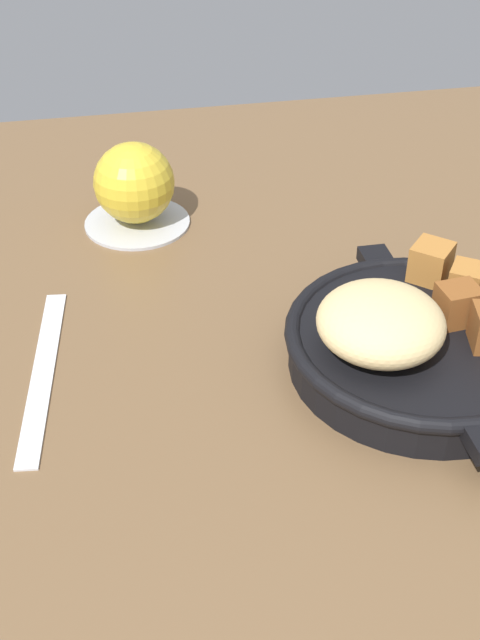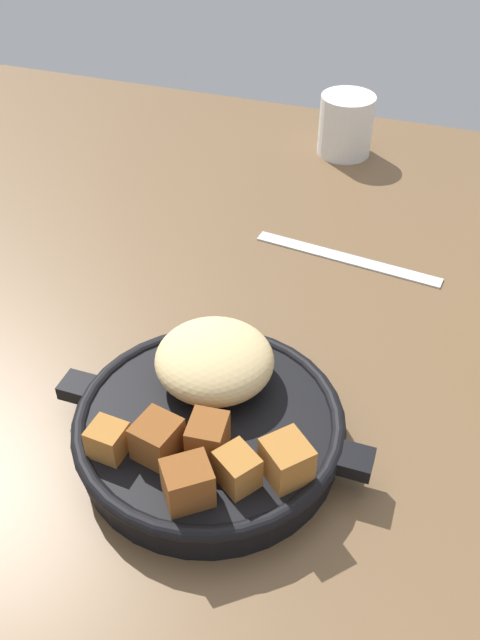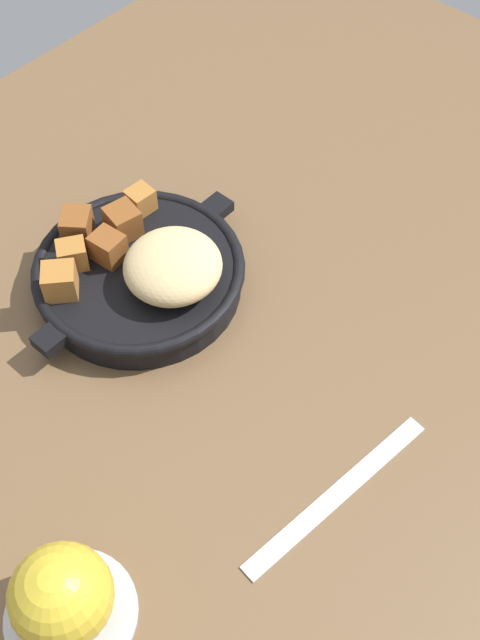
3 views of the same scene
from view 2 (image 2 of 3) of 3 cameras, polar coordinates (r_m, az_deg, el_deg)
The scene contains 4 objects.
ground_plane at distance 64.94cm, azimuth -1.72°, elevation -1.24°, with size 114.27×100.05×2.40cm, color brown.
cast_iron_skillet at distance 52.47cm, azimuth -2.50°, elevation -8.14°, with size 24.69×20.44×7.50cm.
butter_knife at distance 73.15cm, azimuth 8.81°, elevation 5.09°, with size 19.98×1.60×0.36cm, color silver.
white_creamer_pitcher at distance 92.31cm, azimuth 8.74°, elevation 15.63°, with size 6.86×6.86×7.66cm, color white.
Camera 2 is at (17.68, -45.10, 42.05)cm, focal length 38.73 mm.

